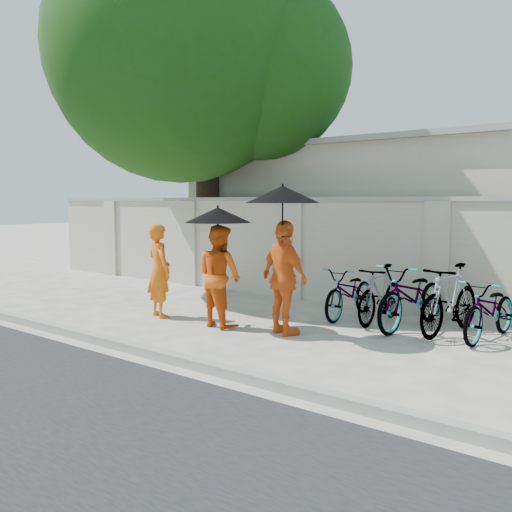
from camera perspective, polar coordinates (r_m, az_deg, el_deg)
The scene contains 15 objects.
ground at distance 8.81m, azimuth -2.48°, elevation -7.63°, with size 80.00×80.00×0.00m, color beige.
kerb at distance 7.64m, azimuth -11.06°, elevation -9.32°, with size 40.00×0.16×0.12m, color gray.
compound_wall at distance 10.75m, azimuth 12.97°, elevation 0.04°, with size 20.00×0.30×2.00m, color beige.
building_behind at distance 13.93m, azimuth 23.66°, elevation 3.42°, with size 14.00×6.00×3.20m, color beige.
shade_tree at distance 13.61m, azimuth -6.03°, elevation 18.66°, with size 6.70×6.20×8.20m.
monk_left at distance 9.95m, azimuth -9.67°, elevation -1.44°, with size 0.59×0.39×1.62m, color orange.
monk_center at distance 9.11m, azimuth -3.68°, elevation -1.98°, with size 0.79×0.62×1.63m, color #E05411.
parasol_center at distance 8.94m, azimuth -3.83°, elevation 4.12°, with size 1.04×1.04×0.98m.
monk_right at distance 8.51m, azimuth 2.85°, elevation -2.20°, with size 1.01×0.42×1.72m, color orange.
parasol_right at distance 8.36m, azimuth 2.68°, elevation 6.17°, with size 1.10×1.10×1.25m.
bike_0 at distance 9.92m, azimuth 9.38°, elevation -3.61°, with size 0.58×1.68×0.88m, color slate.
bike_1 at distance 9.60m, azimuth 12.32°, elevation -3.74°, with size 0.45×1.59×0.96m, color slate.
bike_2 at distance 9.28m, azimuth 15.38°, elevation -3.90°, with size 0.69×1.96×1.03m, color slate.
bike_3 at distance 9.06m, azimuth 18.83°, elevation -4.13°, with size 0.50×1.77×1.06m, color slate.
bike_4 at distance 8.90m, azimuth 22.41°, elevation -5.00°, with size 0.59×1.69×0.89m, color slate.
Camera 1 is at (5.68, -6.43, 2.01)m, focal length 40.00 mm.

